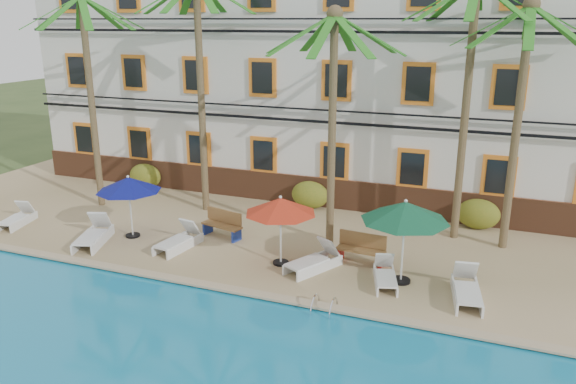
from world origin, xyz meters
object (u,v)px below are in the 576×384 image
at_px(umbrella_red, 281,206).
at_px(bench_right, 362,248).
at_px(palm_a, 88,71).
at_px(palm_c, 333,95).
at_px(lounger_a, 17,218).
at_px(lounger_e, 385,275).
at_px(lounger_f, 467,289).
at_px(palm_d, 469,76).
at_px(umbrella_green, 405,212).
at_px(palm_b, 200,64).
at_px(lounger_c, 179,240).
at_px(umbrella_blue, 128,185).
at_px(palm_e, 521,93).
at_px(pool_ladder, 324,309).
at_px(lounger_b, 94,235).
at_px(bench_left, 223,224).
at_px(lounger_d, 314,261).

relative_size(umbrella_red, bench_right, 1.43).
distance_m(palm_a, umbrella_red, 9.95).
relative_size(palm_c, lounger_a, 4.28).
relative_size(palm_c, lounger_e, 4.40).
bearing_deg(lounger_f, palm_d, 99.24).
bearing_deg(umbrella_red, umbrella_green, 1.28).
relative_size(lounger_f, bench_right, 1.30).
height_order(palm_b, lounger_c, palm_b).
bearing_deg(lounger_a, umbrella_blue, 6.68).
xyz_separation_m(lounger_e, lounger_f, (2.22, -0.15, 0.04)).
bearing_deg(palm_e, pool_ladder, -124.58).
xyz_separation_m(lounger_e, bench_right, (-0.99, 1.18, 0.22)).
distance_m(bench_right, pool_ladder, 3.27).
relative_size(umbrella_blue, lounger_a, 1.24).
xyz_separation_m(lounger_b, bench_left, (3.75, 2.12, 0.16)).
xyz_separation_m(umbrella_blue, pool_ladder, (7.72, -2.50, -1.86)).
bearing_deg(palm_b, umbrella_green, -23.66).
relative_size(lounger_c, lounger_e, 1.11).
bearing_deg(umbrella_red, lounger_b, -173.50).
height_order(palm_c, lounger_c, palm_c).
xyz_separation_m(umbrella_blue, lounger_f, (11.09, -0.60, -1.57)).
height_order(lounger_b, bench_left, lounger_b).
relative_size(lounger_e, bench_left, 1.10).
bearing_deg(pool_ladder, palm_a, 155.65).
relative_size(umbrella_red, lounger_a, 1.24).
bearing_deg(bench_left, lounger_b, -150.53).
distance_m(palm_d, lounger_d, 7.62).
height_order(palm_a, umbrella_green, palm_a).
relative_size(umbrella_blue, lounger_e, 1.27).
height_order(umbrella_green, bench_right, umbrella_green).
bearing_deg(lounger_c, bench_left, 59.06).
bearing_deg(lounger_e, lounger_b, -176.81).
distance_m(palm_c, lounger_a, 12.30).
xyz_separation_m(palm_c, bench_right, (1.41, -1.27, -4.44)).
xyz_separation_m(umbrella_green, pool_ladder, (-1.55, -2.32, -2.12)).
bearing_deg(pool_ladder, lounger_c, 158.96).
xyz_separation_m(palm_b, palm_e, (11.00, 0.13, -0.55)).
height_order(umbrella_red, lounger_a, umbrella_red).
relative_size(lounger_e, lounger_f, 0.87).
bearing_deg(umbrella_red, lounger_c, -178.96).
height_order(lounger_d, bench_left, bench_left).
relative_size(umbrella_red, umbrella_green, 0.88).
distance_m(palm_b, bench_left, 5.99).
height_order(palm_c, lounger_b, palm_c).
relative_size(palm_b, palm_c, 1.16).
distance_m(palm_d, pool_ladder, 8.85).
bearing_deg(lounger_c, palm_c, 27.70).
xyz_separation_m(lounger_a, lounger_c, (6.68, 0.22, 0.02)).
bearing_deg(umbrella_blue, umbrella_green, -1.10).
height_order(lounger_d, lounger_e, lounger_d).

